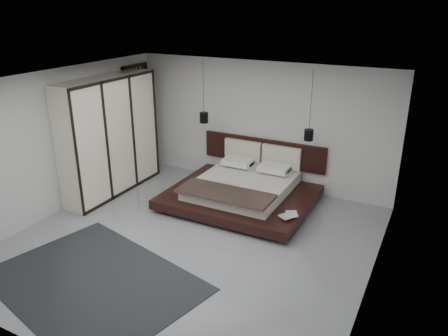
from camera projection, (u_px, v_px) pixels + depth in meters
The scene contains 14 objects.
floor at pixel (191, 241), 7.72m from camera, with size 6.00×6.00×0.00m, color gray.
ceiling at pixel (187, 83), 6.71m from camera, with size 6.00×6.00×0.00m, color white.
wall_back at pixel (260, 125), 9.70m from camera, with size 6.00×6.00×0.00m, color silver.
wall_front at pixel (44, 256), 4.72m from camera, with size 6.00×6.00×0.00m, color silver.
wall_left at pixel (58, 142), 8.50m from camera, with size 6.00×6.00×0.00m, color silver.
wall_right at pixel (377, 204), 5.93m from camera, with size 6.00×6.00×0.00m, color silver.
lattice_screen at pixel (138, 119), 10.54m from camera, with size 0.05×0.90×2.60m, color black.
bed at pixel (243, 189), 9.14m from camera, with size 2.89×2.44×1.10m.
book_lower at pixel (286, 214), 8.08m from camera, with size 0.21×0.28×0.03m, color #99724C.
book_upper at pixel (284, 213), 8.05m from camera, with size 0.23×0.31×0.02m, color #99724C.
pendant_left at pixel (204, 117), 9.57m from camera, with size 0.19×0.19×1.33m.
pendant_right at pixel (309, 135), 8.58m from camera, with size 0.18×0.18×1.40m.
wardrobe at pixel (110, 136), 9.36m from camera, with size 0.61×2.58×2.53m.
rug at pixel (94, 282), 6.60m from camera, with size 3.14×2.24×0.01m, color black.
Camera 1 is at (3.60, -5.72, 3.98)m, focal length 35.00 mm.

